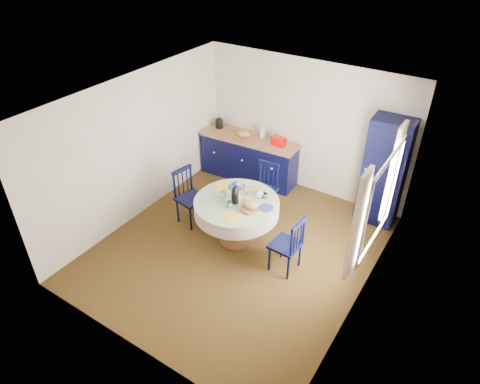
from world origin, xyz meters
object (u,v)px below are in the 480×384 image
(mug_c, at_px, (264,196))
(cobalt_bowl, at_px, (237,187))
(dining_table, at_px, (237,208))
(pantry_cabinet, at_px, (384,172))
(mug_a, at_px, (223,195))
(chair_far, at_px, (264,188))
(mug_d, at_px, (240,186))
(chair_right, at_px, (288,244))
(mug_b, at_px, (229,205))
(kitchen_counter, at_px, (249,157))
(chair_left, at_px, (189,196))

(mug_c, bearing_deg, cobalt_bowl, 179.90)
(dining_table, relative_size, cobalt_bowl, 5.64)
(pantry_cabinet, xyz_separation_m, mug_a, (-1.94, -1.90, -0.09))
(chair_far, relative_size, mug_d, 8.80)
(mug_c, bearing_deg, chair_far, 118.87)
(chair_right, xyz_separation_m, mug_c, (-0.67, 0.43, 0.37))
(mug_d, bearing_deg, mug_b, -75.17)
(chair_far, bearing_deg, pantry_cabinet, 24.49)
(kitchen_counter, distance_m, mug_b, 2.25)
(chair_far, height_order, mug_b, chair_far)
(mug_b, height_order, mug_c, mug_b)
(dining_table, xyz_separation_m, mug_b, (-0.02, -0.20, 0.17))
(kitchen_counter, bearing_deg, chair_right, -49.32)
(chair_left, xyz_separation_m, chair_far, (0.93, 0.94, -0.03))
(kitchen_counter, distance_m, chair_right, 2.72)
(chair_right, relative_size, cobalt_bowl, 4.04)
(dining_table, distance_m, mug_b, 0.27)
(dining_table, xyz_separation_m, chair_right, (0.98, -0.13, -0.20))
(kitchen_counter, distance_m, pantry_cabinet, 2.65)
(chair_right, xyz_separation_m, mug_d, (-1.14, 0.45, 0.37))
(dining_table, relative_size, mug_a, 9.70)
(kitchen_counter, bearing_deg, dining_table, -66.84)
(mug_c, bearing_deg, dining_table, -136.00)
(pantry_cabinet, height_order, mug_d, pantry_cabinet)
(dining_table, xyz_separation_m, mug_d, (-0.16, 0.32, 0.17))
(mug_a, xyz_separation_m, mug_d, (0.09, 0.36, -0.00))
(chair_left, height_order, mug_b, chair_left)
(kitchen_counter, bearing_deg, mug_c, -54.79)
(chair_left, relative_size, chair_far, 1.06)
(kitchen_counter, relative_size, chair_right, 2.12)
(mug_b, relative_size, mug_d, 1.01)
(cobalt_bowl, bearing_deg, chair_right, -19.90)
(chair_right, xyz_separation_m, mug_b, (-1.00, -0.07, 0.37))
(dining_table, bearing_deg, mug_b, -94.98)
(chair_far, relative_size, cobalt_bowl, 3.97)
(dining_table, xyz_separation_m, chair_left, (-1.00, 0.05, -0.18))
(chair_left, xyz_separation_m, mug_b, (0.99, -0.25, 0.35))
(cobalt_bowl, bearing_deg, pantry_cabinet, 39.62)
(mug_d, bearing_deg, kitchen_counter, 116.65)
(kitchen_counter, relative_size, mug_b, 18.84)
(chair_far, bearing_deg, mug_b, -89.12)
(mug_a, bearing_deg, chair_right, -4.37)
(dining_table, xyz_separation_m, cobalt_bowl, (-0.20, 0.30, 0.15))
(chair_far, height_order, mug_c, chair_far)
(chair_far, relative_size, chair_right, 0.98)
(pantry_cabinet, distance_m, chair_right, 2.17)
(chair_left, bearing_deg, mug_a, -85.77)
(kitchen_counter, xyz_separation_m, mug_b, (0.89, -2.03, 0.40))
(pantry_cabinet, relative_size, mug_a, 13.78)
(mug_d, bearing_deg, chair_left, -161.96)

